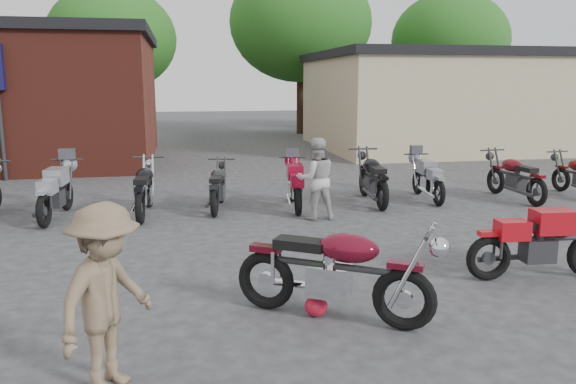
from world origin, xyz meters
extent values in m
plane|color=#313134|center=(0.00, 0.00, 0.00)|extent=(90.00, 90.00, 0.00)
cube|color=tan|center=(8.50, 15.00, 1.75)|extent=(10.00, 8.00, 3.50)
ellipsoid|color=#AE1228|center=(-0.60, -0.33, 0.12)|extent=(0.31, 0.31, 0.24)
imported|color=#B2B1AE|center=(0.48, 4.14, 0.79)|extent=(0.78, 0.62, 1.58)
imported|color=#78614A|center=(-2.71, -1.47, 0.82)|extent=(1.10, 1.23, 1.65)
camera|label=1|loc=(-2.05, -6.17, 2.63)|focal=35.00mm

